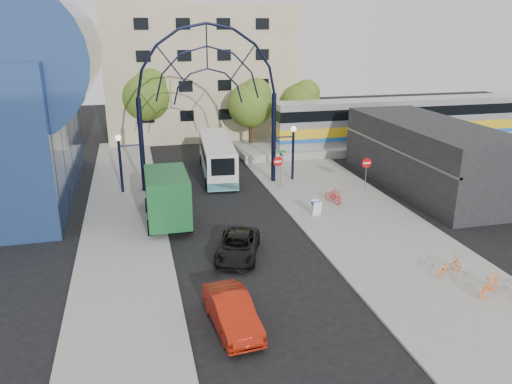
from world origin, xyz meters
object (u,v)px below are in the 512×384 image
object	(u,v)px
do_not_enter_sign	(366,166)
red_sedan	(232,312)
bike_far_a	(450,266)
city_bus	(217,157)
train_car	(396,120)
sandwich_board	(316,206)
bike_far_b	(490,284)
bike_near_b	(336,195)
stop_sign	(278,164)
tree_north_a	(252,102)
black_suv	(238,246)
green_truck	(167,196)
gateway_arch	(208,74)
tree_north_b	(147,94)
tree_north_c	(302,101)
bike_near_a	(333,196)
street_name_sign	(281,160)

from	to	relation	value
do_not_enter_sign	red_sedan	world-z (taller)	do_not_enter_sign
bike_far_a	city_bus	bearing A→B (deg)	5.28
train_car	red_sedan	bearing A→B (deg)	-129.45
do_not_enter_sign	city_bus	xyz separation A→B (m)	(-9.93, 7.27, -0.46)
sandwich_board	train_car	bearing A→B (deg)	48.05
train_car	bike_far_a	xyz separation A→B (m)	(-10.89, -25.29, -2.32)
bike_far_b	sandwich_board	bearing A→B (deg)	-6.34
do_not_enter_sign	bike_near_b	distance (m)	3.92
stop_sign	red_sedan	distance (m)	18.36
tree_north_a	bike_far_b	bearing A→B (deg)	-83.48
do_not_enter_sign	black_suv	bearing A→B (deg)	-143.44
green_truck	red_sedan	world-z (taller)	green_truck
gateway_arch	tree_north_b	distance (m)	16.72
tree_north_c	bike_near_a	xyz separation A→B (m)	(-4.54, -19.93, -3.70)
train_car	tree_north_b	xyz separation A→B (m)	(-23.88, 7.93, 2.37)
train_car	bike_far_a	world-z (taller)	train_car
street_name_sign	stop_sign	bearing A→B (deg)	-123.64
stop_sign	sandwich_board	world-z (taller)	stop_sign
do_not_enter_sign	green_truck	distance (m)	15.00
red_sedan	bike_far_b	distance (m)	11.89
tree_north_c	bike_near_b	size ratio (longest dim) A/B	3.99
stop_sign	city_bus	size ratio (longest dim) A/B	0.23
stop_sign	tree_north_a	bearing A→B (deg)	84.58
green_truck	city_bus	bearing A→B (deg)	63.73
train_car	green_truck	xyz separation A→B (m)	(-23.80, -14.42, -1.19)
tree_north_b	tree_north_c	world-z (taller)	tree_north_b
green_truck	bike_near_b	world-z (taller)	green_truck
tree_north_a	bike_near_b	size ratio (longest dim) A/B	4.30
sandwich_board	train_car	world-z (taller)	train_car
tree_north_c	red_sedan	bearing A→B (deg)	-113.50
do_not_enter_sign	sandwich_board	distance (m)	6.85
tree_north_a	black_suv	size ratio (longest dim) A/B	1.55
sandwich_board	tree_north_a	xyz separation A→B (m)	(0.52, 19.95, 3.86)
stop_sign	green_truck	world-z (taller)	green_truck
bike_far_a	red_sedan	bearing A→B (deg)	82.23
red_sedan	bike_far_b	size ratio (longest dim) A/B	2.47
tree_north_c	tree_north_a	bearing A→B (deg)	-161.56
sandwich_board	bike_near_a	bearing A→B (deg)	45.59
stop_sign	tree_north_b	world-z (taller)	tree_north_b
do_not_enter_sign	sandwich_board	size ratio (longest dim) A/B	2.51
do_not_enter_sign	train_car	bearing A→B (deg)	53.13
street_name_sign	tree_north_a	size ratio (longest dim) A/B	0.40
green_truck	tree_north_c	bearing A→B (deg)	52.36
red_sedan	bike_near_b	world-z (taller)	red_sedan
sandwich_board	bike_far_b	size ratio (longest dim) A/B	0.56
tree_north_b	red_sedan	world-z (taller)	tree_north_b
green_truck	red_sedan	bearing A→B (deg)	-82.16
black_suv	bike_far_a	world-z (taller)	black_suv
bike_near_a	tree_north_b	bearing A→B (deg)	104.70
sandwich_board	city_bus	world-z (taller)	city_bus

